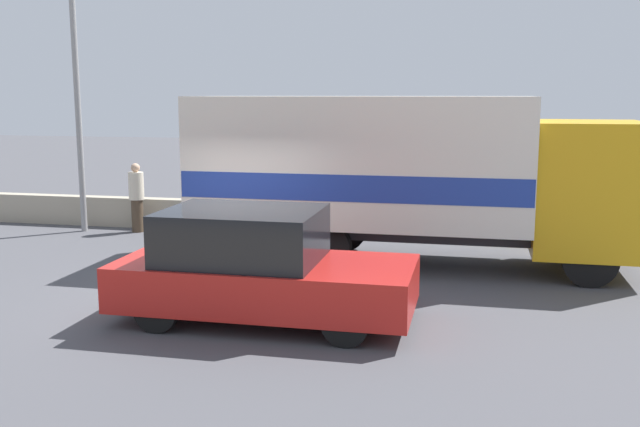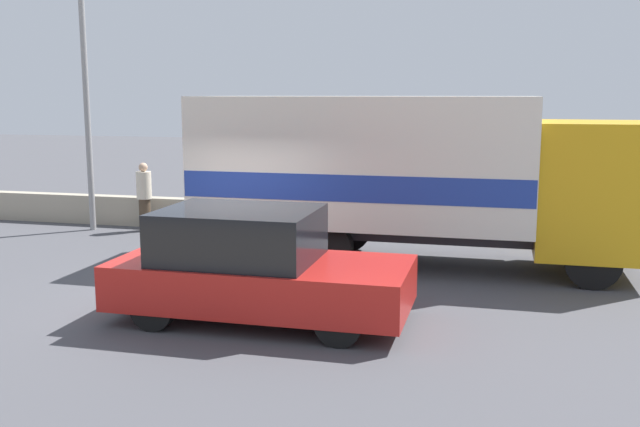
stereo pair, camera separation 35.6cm
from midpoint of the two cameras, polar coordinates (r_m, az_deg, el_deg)
name	(u,v)px [view 1 (the left image)]	position (r m, az deg, el deg)	size (l,w,h in m)	color
ground_plane	(214,301)	(11.50, -9.36, -6.91)	(80.00, 80.00, 0.00)	#47474C
stone_wall_backdrop	(300,218)	(16.66, -2.22, -0.40)	(60.00, 0.35, 0.72)	#A39984
street_lamp	(75,61)	(17.72, -19.55, 11.42)	(0.56, 0.28, 6.86)	gray
box_truck	(398,171)	(13.55, 5.54, 3.39)	(8.21, 2.51, 3.19)	gold
car_hatchback	(258,267)	(10.29, -5.97, -4.29)	(4.24, 1.88, 1.61)	#B21E19
pedestrian	(137,196)	(17.39, -15.03, 1.32)	(0.36, 0.36, 1.63)	#473828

